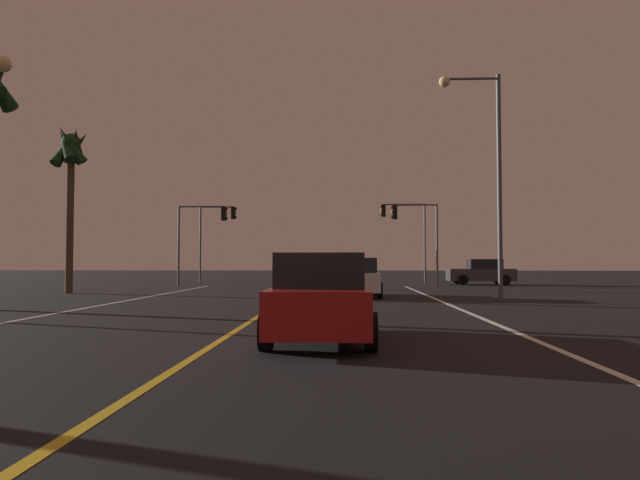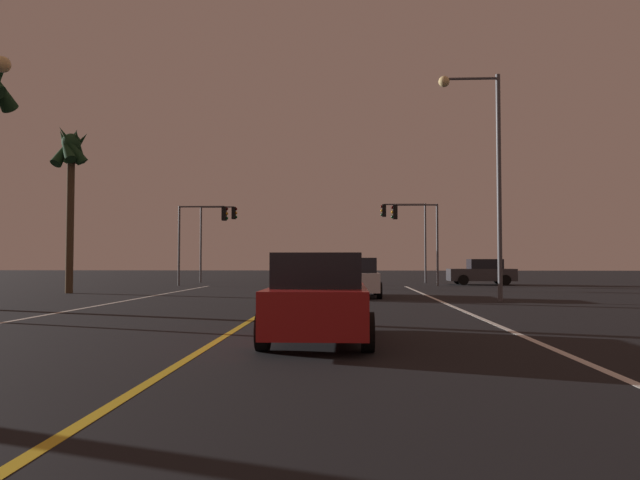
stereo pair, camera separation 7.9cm
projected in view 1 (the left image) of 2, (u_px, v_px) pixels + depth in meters
The scene contains 12 objects.
lane_edge_right at pixel (496, 324), 14.16m from camera, with size 0.16×42.87×0.01m, color silver.
lane_edge_left at pixel (9, 322), 14.70m from camera, with size 0.16×42.87×0.01m, color silver.
lane_center_divider at pixel (248, 323), 14.43m from camera, with size 0.16×42.87×0.01m, color gold.
car_ahead_far at pixel (357, 278), 25.27m from camera, with size 2.02×4.30×1.70m.
car_lead_same_lane at pixel (321, 299), 11.17m from camera, with size 2.02×4.30×1.70m.
car_crossing_side at pixel (482, 272), 38.21m from camera, with size 4.30×2.02×1.70m.
traffic_light_near_right at pixel (414, 225), 36.18m from camera, with size 2.96×0.36×5.15m.
traffic_light_near_left at pixel (203, 226), 36.76m from camera, with size 3.23×0.36×5.10m.
traffic_light_far_right at pixel (404, 224), 41.69m from camera, with size 3.29×0.36×5.74m.
traffic_light_far_left at pixel (217, 226), 42.28m from camera, with size 2.76×0.36×5.60m.
street_lamp_right_far at pixel (486, 158), 22.43m from camera, with size 2.40×0.44×8.86m.
palm_tree_left_far at pixel (71, 159), 28.15m from camera, with size 2.09×1.98×8.34m.
Camera 1 is at (2.44, 1.03, 1.54)m, focal length 32.35 mm.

